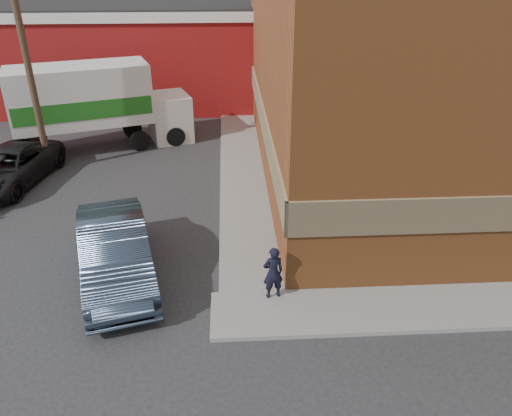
# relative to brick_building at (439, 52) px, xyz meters

# --- Properties ---
(ground) EXTENTS (90.00, 90.00, 0.00)m
(ground) POSITION_rel_brick_building_xyz_m (-8.50, -9.00, -4.68)
(ground) COLOR #28282B
(ground) RESTS_ON ground
(brick_building) EXTENTS (14.25, 18.25, 9.36)m
(brick_building) POSITION_rel_brick_building_xyz_m (0.00, 0.00, 0.00)
(brick_building) COLOR #9E5528
(brick_building) RESTS_ON ground
(sidewalk_west) EXTENTS (1.80, 18.00, 0.12)m
(sidewalk_west) POSITION_rel_brick_building_xyz_m (-7.90, 0.00, -4.62)
(sidewalk_west) COLOR gray
(sidewalk_west) RESTS_ON ground
(warehouse) EXTENTS (16.30, 8.30, 5.60)m
(warehouse) POSITION_rel_brick_building_xyz_m (-14.50, 11.00, -1.87)
(warehouse) COLOR maroon
(warehouse) RESTS_ON ground
(utility_pole) EXTENTS (2.00, 0.26, 9.00)m
(utility_pole) POSITION_rel_brick_building_xyz_m (-16.00, 0.00, 0.06)
(utility_pole) COLOR brown
(utility_pole) RESTS_ON ground
(man) EXTENTS (0.61, 0.47, 1.50)m
(man) POSITION_rel_brick_building_xyz_m (-7.36, -9.25, -3.81)
(man) COLOR black
(man) RESTS_ON sidewalk_south
(sedan) EXTENTS (3.10, 5.51, 1.72)m
(sedan) POSITION_rel_brick_building_xyz_m (-11.64, -7.99, -3.82)
(sedan) COLOR #303C50
(sedan) RESTS_ON ground
(suv_a) EXTENTS (3.35, 5.58, 1.45)m
(suv_a) POSITION_rel_brick_building_xyz_m (-17.05, -1.28, -3.96)
(suv_a) COLOR black
(suv_a) RESTS_ON ground
(box_truck) EXTENTS (8.11, 4.61, 3.84)m
(box_truck) POSITION_rel_brick_building_xyz_m (-14.22, 2.74, -2.47)
(box_truck) COLOR silver
(box_truck) RESTS_ON ground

